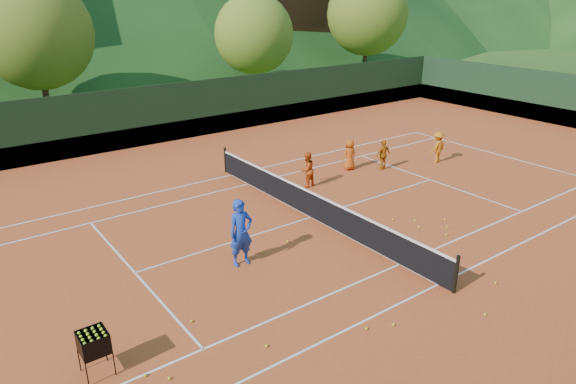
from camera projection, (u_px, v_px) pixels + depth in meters
ground at (311, 218)px, 18.01m from camera, size 400.00×400.00×0.00m
clay_court at (311, 217)px, 18.00m from camera, size 40.00×24.00×0.02m
coach at (241, 233)px, 14.58m from camera, size 0.75×0.51×2.00m
student_a at (307, 170)px, 20.55m from camera, size 0.78×0.65×1.44m
student_b at (383, 155)px, 22.57m from camera, size 0.80×0.34×1.35m
student_c at (350, 155)px, 22.53m from camera, size 0.70×0.49×1.37m
student_d at (438, 147)px, 23.48m from camera, size 0.97×0.60×1.45m
tennis_ball_0 at (366, 329)px, 12.03m from camera, size 0.07×0.07×0.07m
tennis_ball_1 at (169, 378)px, 10.49m from camera, size 0.07×0.07×0.07m
tennis_ball_2 at (262, 253)px, 15.50m from camera, size 0.07×0.07×0.07m
tennis_ball_3 at (450, 187)px, 20.70m from camera, size 0.07×0.07×0.07m
tennis_ball_4 at (415, 221)px, 17.65m from camera, size 0.07×0.07×0.07m
tennis_ball_6 at (393, 220)px, 17.73m from camera, size 0.07×0.07×0.07m
tennis_ball_7 at (288, 241)px, 16.20m from camera, size 0.07×0.07×0.07m
tennis_ball_8 at (145, 375)px, 10.58m from camera, size 0.07×0.07×0.07m
tennis_ball_9 at (447, 227)px, 17.16m from camera, size 0.07×0.07×0.07m
tennis_ball_10 at (446, 235)px, 16.63m from camera, size 0.07×0.07×0.07m
tennis_ball_11 at (192, 321)px, 12.30m from camera, size 0.07×0.07×0.07m
tennis_ball_12 at (485, 314)px, 12.55m from camera, size 0.07×0.07×0.07m
tennis_ball_16 at (445, 220)px, 17.72m from camera, size 0.07×0.07×0.07m
tennis_ball_18 at (496, 283)px, 13.90m from camera, size 0.07×0.07×0.07m
tennis_ball_21 at (419, 227)px, 17.18m from camera, size 0.07×0.07×0.07m
tennis_ball_22 at (266, 346)px, 11.44m from camera, size 0.07×0.07×0.07m
tennis_ball_23 at (393, 325)px, 12.17m from camera, size 0.07×0.07×0.07m
tennis_ball_24 at (374, 231)px, 16.91m from camera, size 0.07×0.07×0.07m
court_lines at (311, 217)px, 18.00m from camera, size 23.83×11.03×0.00m
tennis_net at (312, 204)px, 17.82m from camera, size 0.10×12.07×1.10m
perimeter_fence at (312, 184)px, 17.54m from camera, size 40.40×24.24×3.00m
ball_hopper at (94, 343)px, 10.42m from camera, size 0.57×0.57×1.00m
chalet_mid at (123, 20)px, 44.94m from camera, size 12.65×8.82×11.45m
chalet_right at (279, 14)px, 49.56m from camera, size 11.50×8.82×11.91m
tree_b at (35, 33)px, 28.87m from camera, size 6.40×6.40×8.40m
tree_c at (254, 34)px, 36.08m from camera, size 5.60×5.60×7.35m
tree_d at (367, 14)px, 43.08m from camera, size 6.80×6.80×8.93m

